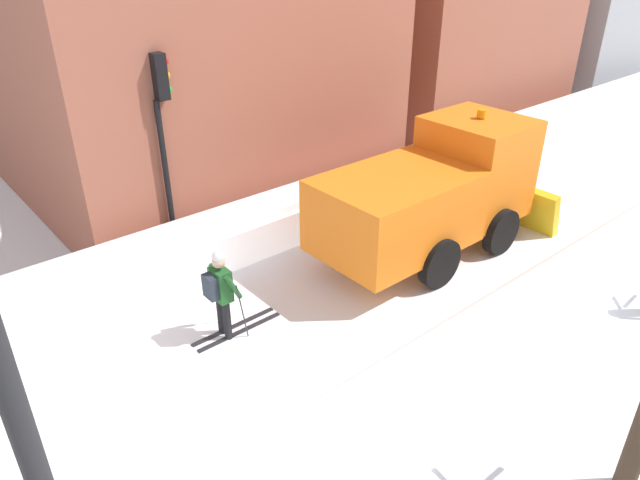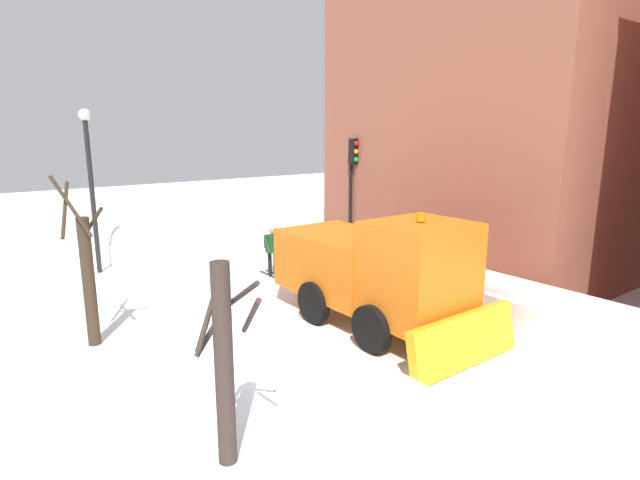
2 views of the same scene
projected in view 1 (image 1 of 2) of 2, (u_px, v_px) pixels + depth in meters
ground_plane at (496, 225)px, 14.79m from camera, size 80.00×80.00×0.00m
snowbank_left at (410, 170)px, 16.49m from camera, size 1.10×36.00×1.32m
snowbank_right at (616, 248)px, 12.50m from camera, size 1.10×36.00×1.26m
plow_truck at (436, 192)px, 13.00m from camera, size 3.20×5.98×3.12m
skier at (221, 290)px, 10.31m from camera, size 0.62×1.80×1.81m
traffic_light_pole at (164, 124)px, 11.64m from camera, size 0.28×0.42×4.62m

